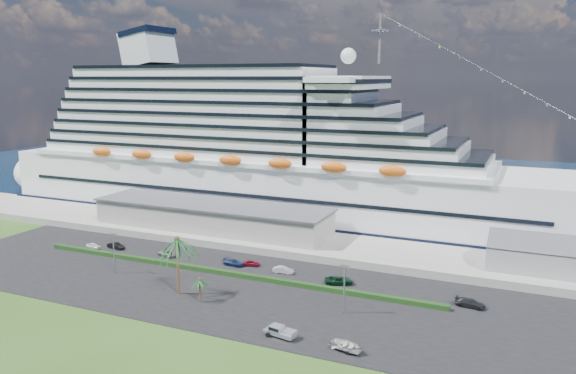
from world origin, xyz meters
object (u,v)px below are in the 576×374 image
at_px(cruise_ship, 266,157).
at_px(boat_trailer, 347,345).
at_px(pickup_truck, 280,331).
at_px(parked_car_3, 234,263).

height_order(cruise_ship, boat_trailer, cruise_ship).
height_order(pickup_truck, boat_trailer, pickup_truck).
distance_m(cruise_ship, pickup_truck, 78.49).
bearing_deg(cruise_ship, boat_trailer, -56.12).
xyz_separation_m(parked_car_3, boat_trailer, (33.12, -26.29, 0.35)).
xyz_separation_m(cruise_ship, pickup_truck, (35.44, -68.27, -15.62)).
xyz_separation_m(cruise_ship, boat_trailer, (46.14, -68.70, -15.56)).
bearing_deg(boat_trailer, cruise_ship, 123.88).
bearing_deg(parked_car_3, pickup_truck, -133.55).
xyz_separation_m(parked_car_3, pickup_truck, (22.42, -25.85, 0.29)).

